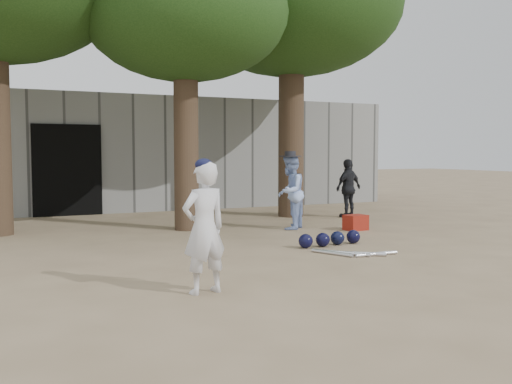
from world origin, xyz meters
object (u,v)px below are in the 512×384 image
boy_player (204,228)px  red_bag (356,222)px  spectator_dark (348,188)px  spectator_blue (290,192)px

boy_player → red_bag: boy_player is taller
spectator_dark → red_bag: (-1.14, -1.92, -0.54)m
boy_player → spectator_dark: (5.57, 5.39, -0.03)m
boy_player → red_bag: 5.65m
spectator_dark → spectator_blue: bearing=12.8°
spectator_blue → red_bag: 1.42m
spectator_blue → boy_player: bearing=6.2°
boy_player → spectator_dark: boy_player is taller
spectator_blue → red_bag: bearing=103.8°
spectator_dark → red_bag: size_ratio=3.27×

